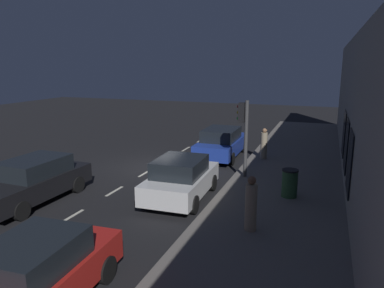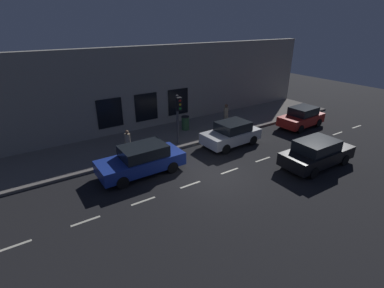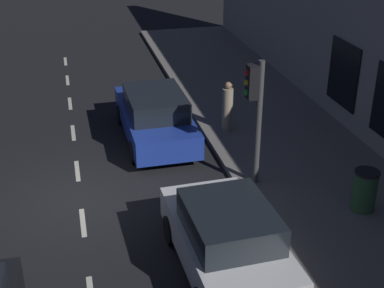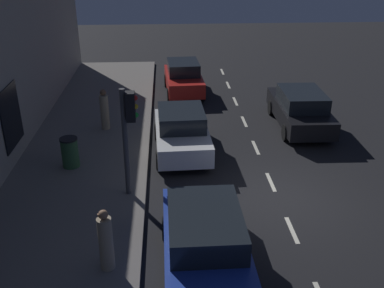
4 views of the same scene
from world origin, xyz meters
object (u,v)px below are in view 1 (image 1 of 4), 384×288
parked_car_0 (181,179)px  parked_car_3 (33,180)px  parked_car_2 (38,274)px  parked_car_1 (222,143)px  trash_bin (290,183)px  pedestrian_0 (251,205)px  traffic_light (244,126)px  pedestrian_1 (264,145)px

parked_car_0 → parked_car_3: bearing=-159.4°
parked_car_2 → parked_car_3: (-4.60, 4.74, 0.01)m
parked_car_1 → trash_bin: parked_car_1 is taller
pedestrian_0 → parked_car_3: bearing=12.0°
traffic_light → pedestrian_0: (1.38, -5.10, -1.42)m
traffic_light → parked_car_2: bearing=-101.2°
traffic_light → pedestrian_0: 5.47m
parked_car_3 → trash_bin: bearing=-158.2°
traffic_light → parked_car_0: 3.82m
traffic_light → parked_car_0: traffic_light is taller
parked_car_0 → parked_car_1: 6.57m
parked_car_2 → pedestrian_1: size_ratio=2.48×
parked_car_1 → pedestrian_1: 2.27m
parked_car_2 → pedestrian_0: bearing=52.1°
parked_car_2 → trash_bin: 9.05m
traffic_light → trash_bin: bearing=-40.7°
parked_car_3 → pedestrian_1: 10.97m
parked_car_3 → trash_bin: parked_car_3 is taller
parked_car_1 → traffic_light: bearing=-61.7°
traffic_light → parked_car_1: 4.25m
traffic_light → pedestrian_1: size_ratio=2.08×
parked_car_0 → trash_bin: parked_car_0 is taller
parked_car_0 → trash_bin: bearing=15.9°
trash_bin → parked_car_0: bearing=-162.0°
parked_car_1 → trash_bin: size_ratio=4.47×
parked_car_1 → pedestrian_1: pedestrian_1 is taller
parked_car_0 → parked_car_2: 6.83m
parked_car_2 → parked_car_3: 6.60m
parked_car_1 → pedestrian_1: bearing=-3.6°
parked_car_1 → pedestrian_0: size_ratio=2.80×
parked_car_0 → parked_car_2: bearing=-95.1°
pedestrian_1 → trash_bin: 5.51m
traffic_light → trash_bin: traffic_light is taller
traffic_light → pedestrian_1: 3.67m
pedestrian_1 → parked_car_2: bearing=-19.0°
parked_car_3 → pedestrian_1: size_ratio=2.87×
parked_car_3 → pedestrian_0: bearing=-178.4°
parked_car_0 → parked_car_2: (-0.35, -6.82, -0.00)m
parked_car_0 → parked_car_1: same height
traffic_light → trash_bin: (2.17, -1.86, -1.68)m
parked_car_1 → trash_bin: bearing=-53.1°
parked_car_0 → pedestrian_1: pedestrian_1 is taller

